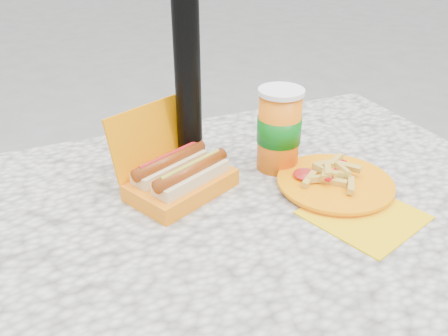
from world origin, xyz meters
name	(u,v)px	position (x,y,z in m)	size (l,w,h in m)	color
picnic_table	(222,256)	(0.00, 0.00, 0.64)	(1.20, 0.80, 0.75)	beige
hotdog_box	(179,175)	(-0.05, 0.09, 0.79)	(0.24, 0.22, 0.16)	orange
fries_plate	(336,184)	(0.23, -0.02, 0.76)	(0.23, 0.33, 0.04)	#F2BD05
soda_cup	(279,129)	(0.17, 0.10, 0.84)	(0.09, 0.09, 0.17)	orange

